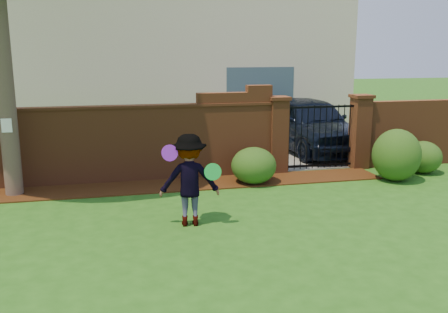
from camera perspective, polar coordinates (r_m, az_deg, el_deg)
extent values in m
cube|color=#225715|center=(7.98, -0.81, -9.69)|extent=(80.00, 80.00, 0.01)
cube|color=#321909|center=(10.99, -9.42, -3.53)|extent=(11.10, 1.08, 0.03)
cube|color=brown|center=(11.44, -15.79, 1.09)|extent=(8.70, 0.25, 1.70)
cube|color=brown|center=(11.65, 1.22, 6.72)|extent=(1.80, 0.25, 0.30)
cube|color=brown|center=(11.79, 4.08, 7.88)|extent=(0.60, 0.25, 0.16)
cube|color=brown|center=(11.31, -16.05, 5.47)|extent=(8.70, 0.31, 0.06)
cube|color=brown|center=(14.05, 22.66, 2.62)|extent=(4.00, 0.25, 1.70)
cube|color=brown|center=(12.09, 6.26, 2.31)|extent=(0.42, 0.42, 1.80)
cube|color=brown|center=(11.97, 6.36, 6.75)|extent=(0.50, 0.50, 0.08)
cube|color=brown|center=(12.98, 15.47, 2.62)|extent=(0.42, 0.42, 1.80)
cube|color=brown|center=(12.86, 15.71, 6.75)|extent=(0.50, 0.50, 0.08)
cylinder|color=black|center=(12.20, 7.54, 2.13)|extent=(0.02, 0.02, 1.60)
cylinder|color=black|center=(12.26, 8.25, 2.16)|extent=(0.02, 0.02, 1.60)
cylinder|color=black|center=(12.32, 8.95, 2.18)|extent=(0.02, 0.02, 1.60)
cylinder|color=black|center=(12.38, 9.65, 2.21)|extent=(0.02, 0.02, 1.60)
cylinder|color=black|center=(12.44, 10.34, 2.23)|extent=(0.02, 0.02, 1.60)
cylinder|color=black|center=(12.51, 11.02, 2.26)|extent=(0.02, 0.02, 1.60)
cylinder|color=black|center=(12.57, 11.69, 2.28)|extent=(0.02, 0.02, 1.60)
cylinder|color=black|center=(12.64, 12.36, 2.30)|extent=(0.02, 0.02, 1.60)
cylinder|color=black|center=(12.71, 13.02, 2.33)|extent=(0.02, 0.02, 1.60)
cylinder|color=black|center=(12.78, 13.67, 2.35)|extent=(0.02, 0.02, 1.60)
cylinder|color=black|center=(12.85, 14.32, 2.37)|extent=(0.02, 0.02, 1.60)
cube|color=black|center=(12.65, 10.88, -1.00)|extent=(1.78, 0.03, 0.05)
cube|color=black|center=(12.40, 11.16, 5.67)|extent=(1.78, 0.03, 0.05)
cube|color=slate|center=(16.33, 5.20, 1.74)|extent=(3.20, 8.00, 0.01)
cube|color=beige|center=(19.40, -5.64, 12.30)|extent=(12.00, 6.00, 6.00)
cube|color=#384C5B|center=(17.14, 4.17, 6.30)|extent=(2.40, 0.12, 2.40)
imported|color=black|center=(14.70, 10.28, 3.63)|extent=(2.28, 4.92, 1.63)
cube|color=white|center=(10.74, -23.92, 3.31)|extent=(0.20, 0.01, 0.28)
ellipsoid|color=#1A4514|center=(11.11, 3.47, -1.06)|extent=(1.02, 1.02, 0.84)
ellipsoid|color=#1A4514|center=(11.98, 19.38, 0.15)|extent=(1.10, 1.10, 1.21)
ellipsoid|color=#1A4514|center=(13.02, 22.11, -0.08)|extent=(0.89, 0.89, 0.79)
imported|color=gray|center=(8.40, -4.06, -2.79)|extent=(1.10, 0.72, 1.60)
cylinder|color=purple|center=(8.12, -6.33, 0.41)|extent=(0.28, 0.12, 0.27)
cylinder|color=green|center=(8.23, -1.31, -1.79)|extent=(0.30, 0.10, 0.29)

